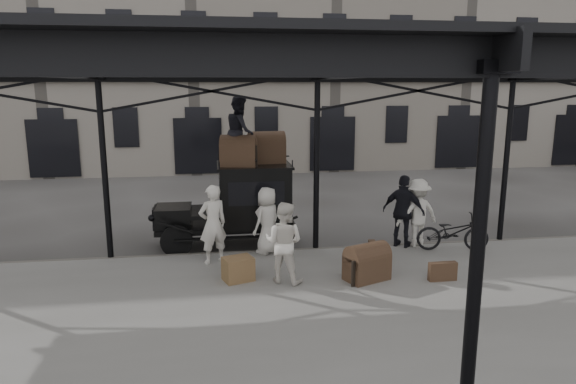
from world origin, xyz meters
name	(u,v)px	position (x,y,z in m)	size (l,w,h in m)	color
ground	(334,283)	(0.00, 0.00, 0.00)	(120.00, 120.00, 0.00)	#383533
platform	(360,321)	(0.00, -2.00, 0.07)	(28.00, 8.00, 0.15)	slate
canopy	(363,60)	(0.00, -1.72, 4.60)	(22.50, 9.00, 4.74)	black
building_frontage	(258,31)	(0.00, 18.00, 7.00)	(64.00, 8.00, 14.00)	slate
taxi	(242,201)	(-1.78, 2.96, 1.20)	(3.65, 1.55, 2.18)	black
porter_left	(213,224)	(-2.55, 1.27, 1.07)	(0.67, 0.44, 1.84)	beige
porter_midleft	(284,242)	(-1.10, -0.13, 1.00)	(0.83, 0.65, 1.71)	silver
porter_centre	(267,220)	(-1.25, 1.80, 0.97)	(0.80, 0.52, 1.64)	beige
porter_official	(403,211)	(2.21, 1.80, 1.07)	(1.08, 0.45, 1.84)	black
porter_right	(417,213)	(2.58, 1.80, 1.02)	(1.12, 0.65, 1.74)	beige
bicycle	(453,232)	(3.32, 1.32, 0.61)	(0.62, 1.77, 0.93)	black
porter_roof	(240,131)	(-1.81, 2.86, 3.05)	(0.85, 0.66, 1.74)	black
steamer_trunk_roof_near	(239,153)	(-1.86, 2.71, 2.51)	(0.89, 0.55, 0.66)	#4F3224
steamer_trunk_roof_far	(266,150)	(-1.11, 3.16, 2.52)	(0.94, 0.57, 0.69)	#4F3224
steamer_trunk_platform	(367,265)	(0.65, -0.27, 0.48)	(0.90, 0.55, 0.66)	#4F3224
wicker_hamper	(238,269)	(-2.05, 0.08, 0.40)	(0.60, 0.45, 0.50)	brown
suitcase_upright	(373,252)	(1.12, 0.79, 0.38)	(0.15, 0.60, 0.45)	#4F3224
suitcase_flat	(443,271)	(2.21, -0.56, 0.35)	(0.60, 0.15, 0.40)	#4F3224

